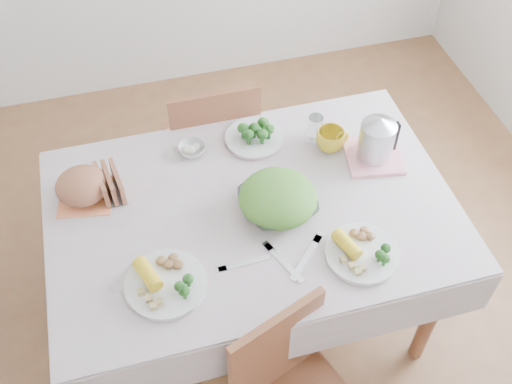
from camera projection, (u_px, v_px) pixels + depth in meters
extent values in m
plane|color=brown|center=(253.00, 311.00, 2.79)|extent=(3.60, 3.60, 0.00)
cube|color=brown|center=(253.00, 266.00, 2.51)|extent=(1.40, 0.90, 0.75)
cube|color=beige|center=(252.00, 208.00, 2.22)|extent=(1.50, 1.00, 0.01)
cube|color=brown|center=(210.00, 141.00, 2.87)|extent=(0.41, 0.41, 0.91)
imported|color=white|center=(278.00, 204.00, 2.18)|extent=(0.31, 0.31, 0.07)
cylinder|color=white|center=(166.00, 284.00, 1.98)|extent=(0.27, 0.27, 0.02)
cylinder|color=white|center=(362.00, 254.00, 2.06)|extent=(0.26, 0.26, 0.02)
cylinder|color=beige|center=(254.00, 139.00, 2.44)|extent=(0.32, 0.32, 0.02)
cube|color=#F0824D|center=(86.00, 196.00, 2.25)|extent=(0.23, 0.23, 0.00)
ellipsoid|color=brown|center=(83.00, 187.00, 2.20)|extent=(0.20, 0.19, 0.12)
imported|color=white|center=(192.00, 149.00, 2.39)|extent=(0.12, 0.12, 0.03)
imported|color=gold|center=(330.00, 140.00, 2.38)|extent=(0.13, 0.13, 0.09)
cylinder|color=white|center=(315.00, 127.00, 2.41)|extent=(0.07, 0.07, 0.11)
cube|color=pink|center=(373.00, 156.00, 2.38)|extent=(0.25, 0.25, 0.02)
cylinder|color=#B2B5BA|center=(377.00, 135.00, 2.29)|extent=(0.15, 0.15, 0.19)
cube|color=silver|center=(284.00, 263.00, 2.05)|extent=(0.10, 0.19, 0.00)
cube|color=silver|center=(306.00, 258.00, 2.06)|extent=(0.17, 0.17, 0.00)
cube|color=silver|center=(244.00, 263.00, 2.05)|extent=(0.18, 0.03, 0.00)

